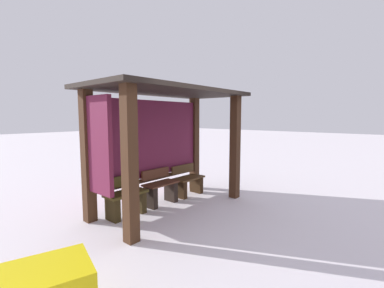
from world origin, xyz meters
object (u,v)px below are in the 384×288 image
at_px(bench_left_inside, 126,199).
at_px(bench_right_inside, 188,183).
at_px(bus_shelter, 160,126).
at_px(bench_center_inside, 160,190).

relative_size(bench_left_inside, bench_right_inside, 1.00).
xyz_separation_m(bus_shelter, bench_center_inside, (0.11, 0.14, -1.39)).
distance_m(bench_left_inside, bench_right_inside, 1.79).
height_order(bench_left_inside, bench_center_inside, bench_center_inside).
xyz_separation_m(bus_shelter, bench_left_inside, (-0.79, 0.13, -1.38)).
bearing_deg(bench_center_inside, bus_shelter, -127.93).
bearing_deg(bench_right_inside, bus_shelter, -172.27).
bearing_deg(bench_center_inside, bench_right_inside, 0.04).
xyz_separation_m(bench_left_inside, bench_right_inside, (1.79, 0.00, -0.02)).
relative_size(bench_center_inside, bench_right_inside, 1.00).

